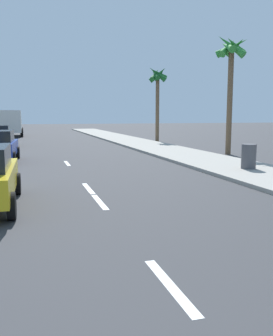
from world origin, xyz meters
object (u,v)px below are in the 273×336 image
(palm_tree_distant, at_px, (158,82))
(palm_tree_far, at_px, (231,60))
(delivery_truck, at_px, (10,123))
(trash_bin_far, at_px, (249,156))

(palm_tree_distant, bearing_deg, palm_tree_far, -87.67)
(palm_tree_far, bearing_deg, delivery_truck, 119.49)
(delivery_truck, height_order, palm_tree_far, palm_tree_far)
(trash_bin_far, bearing_deg, delivery_truck, 109.44)
(palm_tree_distant, distance_m, trash_bin_far, 18.25)
(delivery_truck, bearing_deg, trash_bin_far, -70.75)
(palm_tree_far, distance_m, trash_bin_far, 8.39)
(palm_tree_far, height_order, trash_bin_far, palm_tree_far)
(delivery_truck, distance_m, trash_bin_far, 31.38)
(palm_tree_distant, xyz_separation_m, trash_bin_far, (-2.27, -17.55, -4.46))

